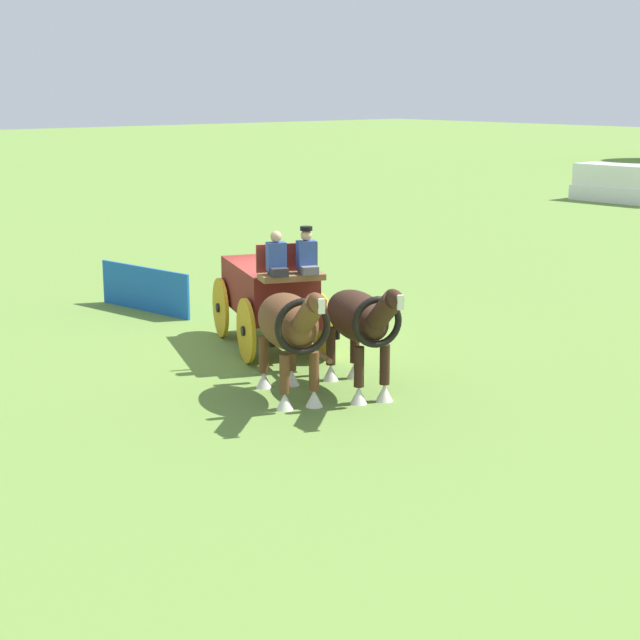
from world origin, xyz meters
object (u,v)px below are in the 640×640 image
parked_vehicle_a (626,184)px  draft_horse_near (360,321)px  draft_horse_off (290,326)px  show_wagon (271,292)px

parked_vehicle_a → draft_horse_near: bearing=-63.8°
draft_horse_near → draft_horse_off: size_ratio=1.06×
draft_horse_off → parked_vehicle_a: bearing=114.6°
draft_horse_near → draft_horse_off: draft_horse_off is taller
parked_vehicle_a → show_wagon: bearing=-69.0°
draft_horse_off → parked_vehicle_a: draft_horse_off is taller
show_wagon → draft_horse_off: size_ratio=1.97×
parked_vehicle_a → draft_horse_off: bearing=-65.4°
draft_horse_off → parked_vehicle_a: 34.99m
show_wagon → draft_horse_off: (3.11, -1.94, 0.12)m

